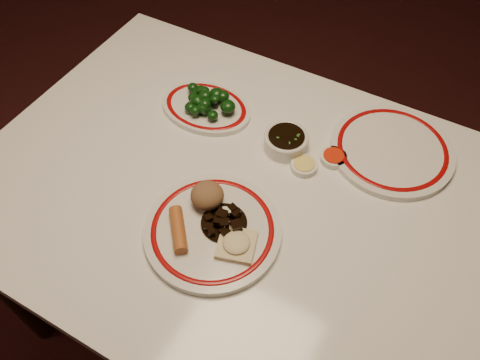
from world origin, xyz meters
name	(u,v)px	position (x,y,z in m)	size (l,w,h in m)	color
ground	(235,309)	(0.00, 0.00, 0.00)	(7.00, 7.00, 0.00)	black
dining_table	(233,207)	(0.00, 0.00, 0.66)	(1.20, 0.90, 0.75)	white
main_plate	(213,230)	(0.03, -0.13, 0.76)	(0.30, 0.30, 0.02)	silver
rice_mound	(207,195)	(-0.02, -0.08, 0.79)	(0.07, 0.07, 0.05)	brown
spring_roll	(178,229)	(-0.03, -0.18, 0.78)	(0.03, 0.03, 0.10)	#B3612C
fried_wonton	(236,244)	(0.09, -0.14, 0.78)	(0.10, 0.10, 0.02)	beige
stirfry_heap	(225,221)	(0.04, -0.11, 0.78)	(0.10, 0.10, 0.03)	black
broccoli_plate	(206,108)	(-0.18, 0.18, 0.76)	(0.25, 0.22, 0.02)	silver
broccoli_pile	(207,100)	(-0.18, 0.18, 0.79)	(0.15, 0.11, 0.05)	#23471C
soy_bowl	(286,142)	(0.06, 0.16, 0.77)	(0.11, 0.11, 0.04)	silver
sweet_sour_dish	(333,158)	(0.18, 0.18, 0.76)	(0.06, 0.06, 0.02)	silver
mustard_dish	(304,166)	(0.12, 0.13, 0.76)	(0.06, 0.06, 0.02)	silver
far_plate	(392,149)	(0.29, 0.28, 0.76)	(0.34, 0.34, 0.02)	silver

